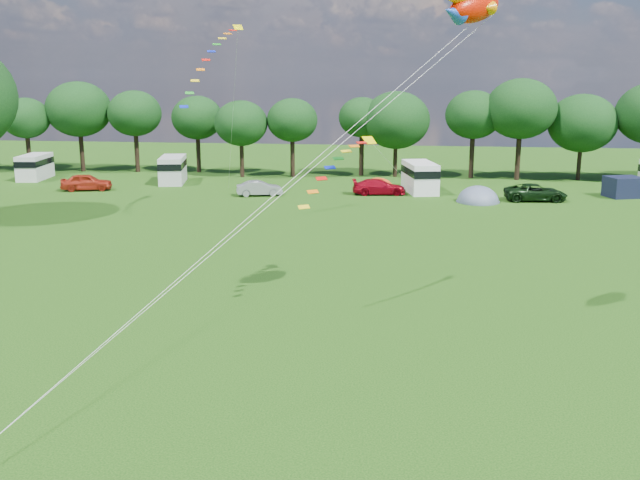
# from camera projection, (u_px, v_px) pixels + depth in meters

# --- Properties ---
(ground_plane) EXTENTS (180.00, 180.00, 0.00)m
(ground_plane) POSITION_uv_depth(u_px,v_px,m) (286.00, 421.00, 22.35)
(ground_plane) COLOR black
(ground_plane) RESTS_ON ground
(tree_line) EXTENTS (102.98, 10.98, 10.27)m
(tree_line) POSITION_uv_depth(u_px,v_px,m) (431.00, 117.00, 73.32)
(tree_line) COLOR black
(tree_line) RESTS_ON ground
(car_a) EXTENTS (5.05, 3.09, 1.57)m
(car_a) POSITION_uv_depth(u_px,v_px,m) (87.00, 182.00, 66.64)
(car_a) COLOR #AA2816
(car_a) RESTS_ON ground
(car_b) EXTENTS (4.04, 2.43, 1.34)m
(car_b) POSITION_uv_depth(u_px,v_px,m) (259.00, 188.00, 63.74)
(car_b) COLOR gray
(car_b) RESTS_ON ground
(car_c) EXTENTS (4.87, 2.58, 1.39)m
(car_c) POSITION_uv_depth(u_px,v_px,m) (379.00, 187.00, 64.38)
(car_c) COLOR #9A0515
(car_c) RESTS_ON ground
(car_d) EXTENTS (5.54, 2.87, 1.46)m
(car_d) POSITION_uv_depth(u_px,v_px,m) (536.00, 192.00, 61.16)
(car_d) COLOR black
(car_d) RESTS_ON ground
(campervan_a) EXTENTS (2.91, 5.46, 2.55)m
(campervan_a) POSITION_uv_depth(u_px,v_px,m) (35.00, 166.00, 73.72)
(campervan_a) COLOR silver
(campervan_a) RESTS_ON ground
(campervan_b) EXTENTS (3.39, 5.76, 2.65)m
(campervan_b) POSITION_uv_depth(u_px,v_px,m) (173.00, 169.00, 71.21)
(campervan_b) COLOR silver
(campervan_b) RESTS_ON ground
(campervan_c) EXTENTS (3.61, 6.01, 2.75)m
(campervan_c) POSITION_uv_depth(u_px,v_px,m) (420.00, 176.00, 65.64)
(campervan_c) COLOR white
(campervan_c) RESTS_ON ground
(tent_orange) EXTENTS (3.28, 3.59, 2.56)m
(tent_orange) POSITION_uv_depth(u_px,v_px,m) (378.00, 191.00, 66.09)
(tent_orange) COLOR #D44214
(tent_orange) RESTS_ON ground
(tent_greyblue) EXTENTS (3.69, 4.04, 2.74)m
(tent_greyblue) POSITION_uv_depth(u_px,v_px,m) (478.00, 202.00, 60.76)
(tent_greyblue) COLOR slate
(tent_greyblue) RESTS_ON ground
(awning_navy) EXTENTS (3.48, 3.13, 1.81)m
(awning_navy) POSITION_uv_depth(u_px,v_px,m) (624.00, 187.00, 62.98)
(awning_navy) COLOR black
(awning_navy) RESTS_ON ground
(fish_kite) EXTENTS (2.87, 3.08, 1.79)m
(fish_kite) POSITION_uv_depth(u_px,v_px,m) (471.00, 7.00, 27.49)
(fish_kite) COLOR red
(fish_kite) RESTS_ON ground
(streamer_kite_a) EXTENTS (3.42, 5.58, 5.79)m
(streamer_kite_a) POSITION_uv_depth(u_px,v_px,m) (216.00, 53.00, 50.41)
(streamer_kite_a) COLOR #FAEB00
(streamer_kite_a) RESTS_ON ground
(streamer_kite_c) EXTENTS (3.16, 4.92, 2.79)m
(streamer_kite_c) POSITION_uv_depth(u_px,v_px,m) (344.00, 160.00, 32.82)
(streamer_kite_c) COLOR #E7D102
(streamer_kite_c) RESTS_ON ground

